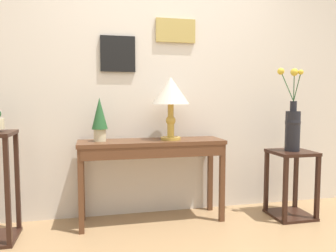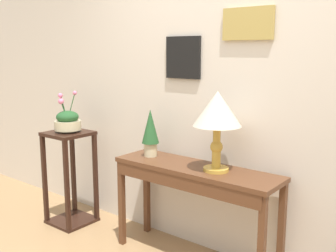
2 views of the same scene
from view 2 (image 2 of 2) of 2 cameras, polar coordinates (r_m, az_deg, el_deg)
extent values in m
cube|color=beige|center=(3.08, 8.96, 6.57)|extent=(9.00, 0.10, 2.80)
cube|color=black|center=(3.24, 2.15, 9.66)|extent=(0.32, 0.02, 0.33)
cube|color=#B3577E|center=(3.24, 2.09, 9.66)|extent=(0.26, 0.01, 0.27)
cube|color=tan|center=(2.95, 11.23, 14.04)|extent=(0.39, 0.02, 0.23)
cube|color=#82915A|center=(2.95, 11.19, 14.05)|extent=(0.31, 0.01, 0.18)
cube|color=#56331E|center=(3.03, 3.90, -6.05)|extent=(1.32, 0.38, 0.03)
cube|color=#56331E|center=(2.92, 1.97, -8.07)|extent=(1.26, 0.03, 0.10)
cube|color=#56331E|center=(3.43, -6.56, -10.83)|extent=(0.04, 0.04, 0.72)
cube|color=#56331E|center=(2.76, 13.11, -16.61)|extent=(0.04, 0.04, 0.72)
cube|color=#56331E|center=(3.64, -3.02, -9.47)|extent=(0.04, 0.04, 0.72)
cube|color=#56331E|center=(3.02, 15.77, -14.25)|extent=(0.04, 0.04, 0.72)
cylinder|color=gold|center=(2.93, 6.82, -6.09)|extent=(0.18, 0.18, 0.02)
cylinder|color=gold|center=(2.90, 6.85, -4.41)|extent=(0.06, 0.06, 0.15)
sphere|color=gold|center=(2.89, 6.89, -2.95)|extent=(0.09, 0.09, 0.09)
cylinder|color=gold|center=(2.87, 6.92, -1.48)|extent=(0.06, 0.06, 0.15)
cone|color=beige|center=(2.83, 7.01, 2.47)|extent=(0.34, 0.34, 0.25)
cylinder|color=beige|center=(3.30, -2.49, -3.34)|extent=(0.11, 0.11, 0.11)
cone|color=#235128|center=(3.26, -2.52, -0.03)|extent=(0.14, 0.14, 0.28)
cube|color=black|center=(3.80, -13.96, -1.04)|extent=(0.38, 0.38, 0.03)
cube|color=black|center=(4.05, -13.41, -12.89)|extent=(0.38, 0.38, 0.03)
cube|color=black|center=(3.94, -17.08, -7.16)|extent=(0.04, 0.03, 0.82)
cube|color=black|center=(3.68, -14.13, -8.25)|extent=(0.04, 0.03, 0.82)
cube|color=black|center=(4.13, -13.28, -6.17)|extent=(0.04, 0.04, 0.82)
cube|color=black|center=(3.88, -10.23, -7.12)|extent=(0.04, 0.04, 0.82)
cylinder|color=beige|center=(3.79, -13.97, -0.67)|extent=(0.11, 0.11, 0.02)
cylinder|color=beige|center=(3.78, -14.01, 0.11)|extent=(0.24, 0.24, 0.08)
ellipsoid|color=#235128|center=(3.77, -14.06, 1.27)|extent=(0.20, 0.20, 0.11)
cylinder|color=#235128|center=(3.77, -14.48, 2.12)|extent=(0.06, 0.04, 0.19)
sphere|color=pink|center=(3.77, -14.92, 3.49)|extent=(0.04, 0.04, 0.04)
cylinder|color=#235128|center=(3.77, -13.55, 2.66)|extent=(0.04, 0.08, 0.25)
sphere|color=pink|center=(3.77, -13.06, 4.59)|extent=(0.04, 0.04, 0.04)
cylinder|color=#235128|center=(3.75, -14.48, 2.06)|extent=(0.02, 0.06, 0.18)
sphere|color=pink|center=(3.73, -14.92, 3.39)|extent=(0.05, 0.05, 0.05)
cylinder|color=#235128|center=(3.77, -14.52, 2.47)|extent=(0.06, 0.04, 0.23)
sphere|color=pink|center=(3.77, -15.01, 4.21)|extent=(0.04, 0.04, 0.04)
camera|label=1|loc=(2.27, -63.49, -7.30)|focal=34.91mm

